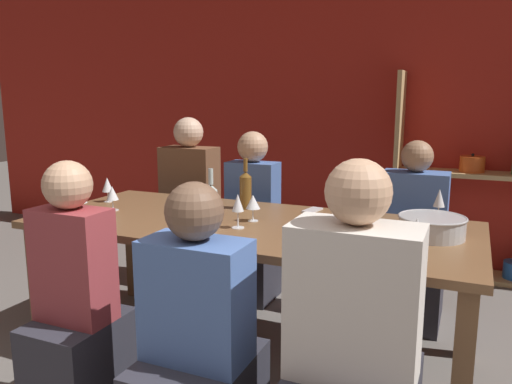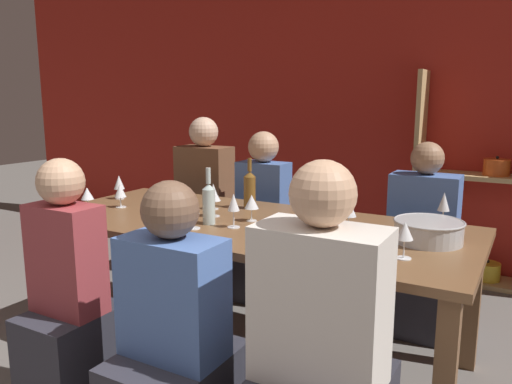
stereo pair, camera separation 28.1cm
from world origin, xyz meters
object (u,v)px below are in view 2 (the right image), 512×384
at_px(wine_glass_white_b, 119,183).
at_px(wine_glass_white_a, 444,203).
at_px(mixing_bowl, 429,230).
at_px(person_far_b, 263,236).
at_px(shelf_unit, 495,211).
at_px(wine_glass_empty_a, 405,232).
at_px(cell_phone, 316,211).
at_px(person_far_c, 205,220).
at_px(dining_table, 247,236).
at_px(wine_bottle_dark, 209,202).
at_px(wine_glass_red_d, 214,196).
at_px(wine_glass_empty_b, 87,195).
at_px(person_near_a, 70,314).
at_px(person_near_c, 175,358).
at_px(wine_glass_red_e, 234,204).
at_px(person_far_a, 421,262).
at_px(wine_glass_red_a, 120,191).
at_px(wine_glass_red_b, 349,209).
at_px(wine_glass_red_c, 320,235).
at_px(wine_bottle_green, 250,189).
at_px(wine_glass_white_c, 252,203).
at_px(wine_glass_empty_d, 213,192).
at_px(wine_glass_empty_c, 193,208).

bearing_deg(wine_glass_white_b, wine_glass_white_a, 8.97).
xyz_separation_m(mixing_bowl, person_far_b, (-1.27, 0.70, -0.37)).
relative_size(shelf_unit, wine_glass_empty_a, 10.33).
bearing_deg(cell_phone, person_far_c, 157.54).
distance_m(dining_table, mixing_bowl, 0.96).
bearing_deg(wine_bottle_dark, wine_glass_red_d, 114.89).
xyz_separation_m(wine_glass_empty_b, wine_glass_white_a, (1.87, 0.74, 0.01)).
bearing_deg(person_near_a, person_far_b, 84.39).
xyz_separation_m(wine_bottle_dark, person_far_c, (-0.75, 1.02, -0.41)).
xyz_separation_m(mixing_bowl, person_near_c, (-0.78, -0.94, -0.41)).
bearing_deg(wine_glass_red_e, wine_glass_white_b, 166.13).
relative_size(wine_glass_white_a, person_far_c, 0.14).
xyz_separation_m(person_far_a, person_far_c, (-1.70, 0.07, 0.05)).
xyz_separation_m(mixing_bowl, person_near_a, (-1.43, -0.90, -0.38)).
relative_size(wine_glass_empty_b, wine_glass_red_a, 1.06).
distance_m(wine_glass_white_b, person_near_c, 1.65).
height_order(wine_glass_empty_b, person_far_b, person_far_b).
height_order(wine_glass_red_b, person_far_c, person_far_c).
bearing_deg(wine_glass_red_c, wine_glass_red_e, 154.11).
height_order(mixing_bowl, wine_glass_empty_b, wine_glass_empty_b).
xyz_separation_m(wine_glass_empty_a, wine_glass_red_d, (-1.14, 0.25, 0.00)).
distance_m(wine_glass_empty_b, wine_glass_white_a, 2.01).
bearing_deg(wine_glass_white_b, dining_table, -6.35).
xyz_separation_m(wine_glass_empty_a, person_far_a, (-0.12, 1.04, -0.46)).
height_order(wine_bottle_green, wine_glass_white_b, wine_bottle_green).
bearing_deg(cell_phone, dining_table, -121.06).
bearing_deg(wine_glass_red_d, wine_glass_white_b, 172.82).
height_order(wine_glass_red_d, person_far_a, person_far_a).
bearing_deg(wine_glass_white_c, person_near_a, -120.13).
bearing_deg(person_near_c, wine_glass_white_a, 58.85).
height_order(wine_glass_white_a, person_far_a, person_far_a).
distance_m(wine_glass_empty_d, cell_phone, 0.63).
bearing_deg(wine_glass_red_e, dining_table, 91.68).
distance_m(wine_glass_white_a, person_far_b, 1.39).
relative_size(wine_glass_empty_a, person_far_c, 0.12).
bearing_deg(wine_glass_empty_d, wine_glass_white_b, -176.18).
relative_size(wine_bottle_dark, wine_glass_red_c, 1.91).
distance_m(wine_glass_red_b, wine_glass_red_e, 0.60).
distance_m(wine_glass_red_a, wine_glass_white_c, 0.89).
relative_size(wine_glass_empty_b, wine_glass_white_b, 0.98).
bearing_deg(wine_bottle_green, person_near_c, -74.34).
xyz_separation_m(dining_table, mixing_bowl, (0.95, 0.08, 0.14)).
xyz_separation_m(shelf_unit, wine_glass_white_b, (-2.20, -1.73, 0.29)).
height_order(wine_glass_red_b, wine_glass_empty_c, wine_glass_empty_c).
bearing_deg(person_near_c, wine_glass_empty_b, 152.47).
height_order(wine_bottle_green, wine_glass_white_c, wine_bottle_green).
distance_m(wine_glass_empty_c, person_far_a, 1.51).
bearing_deg(wine_glass_red_a, wine_bottle_dark, -5.89).
bearing_deg(wine_glass_empty_d, person_far_a, 29.58).
xyz_separation_m(wine_glass_empty_d, person_far_a, (1.13, 0.64, -0.45)).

